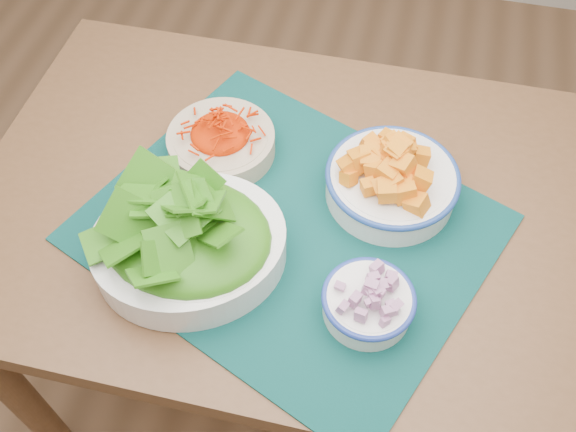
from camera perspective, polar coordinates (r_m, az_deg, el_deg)
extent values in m
cube|color=brown|center=(1.09, 1.19, 0.69)|extent=(1.13, 0.76, 0.04)
cylinder|color=brown|center=(1.44, -22.63, -14.68)|extent=(0.06, 0.06, 0.71)
cylinder|color=brown|center=(1.69, -13.51, 4.39)|extent=(0.06, 0.06, 0.71)
cylinder|color=brown|center=(1.62, 21.02, -1.82)|extent=(0.06, 0.06, 0.71)
cube|color=#042927|center=(1.04, 0.00, -1.04)|extent=(0.75, 0.69, 0.00)
cylinder|color=#BEAD8D|center=(1.13, -5.94, 6.44)|extent=(0.20, 0.20, 0.04)
ellipsoid|color=red|center=(1.10, -6.10, 7.76)|extent=(0.16, 0.16, 0.03)
cylinder|color=white|center=(1.07, 9.14, 2.79)|extent=(0.24, 0.24, 0.05)
torus|color=#1F3F91|center=(1.05, 9.30, 3.56)|extent=(0.22, 0.22, 0.01)
ellipsoid|color=orange|center=(1.03, 9.52, 4.63)|extent=(0.19, 0.19, 0.05)
ellipsoid|color=#1B600A|center=(0.94, -9.18, -0.64)|extent=(0.26, 0.22, 0.07)
cylinder|color=white|center=(0.95, 7.10, -7.78)|extent=(0.17, 0.17, 0.04)
torus|color=#203797|center=(0.93, 7.21, -7.24)|extent=(0.14, 0.14, 0.01)
ellipsoid|color=#7C1F5D|center=(0.92, 7.33, -6.70)|extent=(0.11, 0.11, 0.03)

